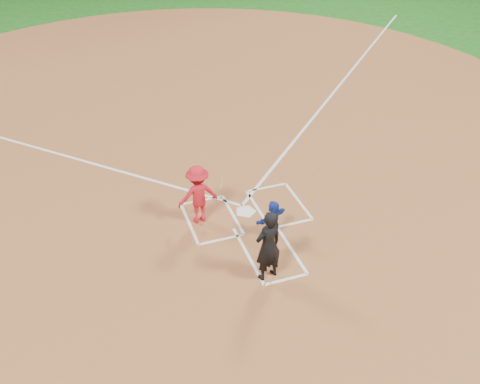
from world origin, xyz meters
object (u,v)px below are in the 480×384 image
object	(u,v)px
home_plate	(245,212)
umpire	(268,246)
catcher	(273,219)
batter_at_plate	(198,194)

from	to	relation	value
home_plate	umpire	bearing A→B (deg)	81.50
home_plate	umpire	world-z (taller)	umpire
umpire	home_plate	bearing A→B (deg)	-113.23
catcher	batter_at_plate	distance (m)	2.06
catcher	batter_at_plate	size ratio (longest dim) A/B	0.63
home_plate	catcher	xyz separation A→B (m)	(0.31, -1.18, 0.52)
umpire	catcher	bearing A→B (deg)	-131.65
batter_at_plate	catcher	bearing A→B (deg)	-37.93
batter_at_plate	home_plate	bearing A→B (deg)	-3.07
catcher	batter_at_plate	xyz separation A→B (m)	(-1.60, 1.25, 0.31)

